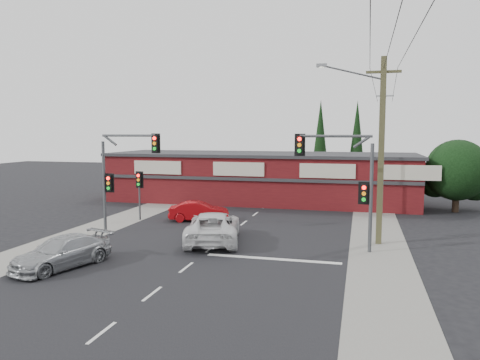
% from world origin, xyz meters
% --- Properties ---
extents(ground, '(120.00, 120.00, 0.00)m').
position_xyz_m(ground, '(0.00, 0.00, 0.00)').
color(ground, black).
rests_on(ground, ground).
extents(road_strip, '(14.00, 70.00, 0.01)m').
position_xyz_m(road_strip, '(0.00, 5.00, 0.01)').
color(road_strip, black).
rests_on(road_strip, ground).
extents(verge_left, '(3.00, 70.00, 0.02)m').
position_xyz_m(verge_left, '(-8.50, 5.00, 0.01)').
color(verge_left, gray).
rests_on(verge_left, ground).
extents(verge_right, '(3.00, 70.00, 0.02)m').
position_xyz_m(verge_right, '(8.50, 5.00, 0.01)').
color(verge_right, gray).
rests_on(verge_right, ground).
extents(stop_line, '(6.50, 0.35, 0.01)m').
position_xyz_m(stop_line, '(3.50, -1.50, 0.01)').
color(stop_line, silver).
rests_on(stop_line, ground).
extents(white_suv, '(4.09, 6.47, 1.67)m').
position_xyz_m(white_suv, '(-0.34, 1.20, 0.83)').
color(white_suv, silver).
rests_on(white_suv, ground).
extents(silver_suv, '(3.30, 5.11, 1.38)m').
position_xyz_m(silver_suv, '(-5.41, -5.22, 0.69)').
color(silver_suv, '#A1A4A6').
rests_on(silver_suv, ground).
extents(red_sedan, '(4.28, 2.39, 1.34)m').
position_xyz_m(red_sedan, '(-3.16, 6.75, 0.67)').
color(red_sedan, '#9F090E').
rests_on(red_sedan, ground).
extents(lane_dashes, '(0.12, 47.52, 0.01)m').
position_xyz_m(lane_dashes, '(0.00, 4.96, 0.01)').
color(lane_dashes, silver).
rests_on(lane_dashes, ground).
extents(shop_building, '(27.30, 8.40, 4.22)m').
position_xyz_m(shop_building, '(-0.99, 16.99, 2.13)').
color(shop_building, '#4E0F13').
rests_on(shop_building, ground).
extents(tree_cluster, '(5.90, 5.10, 5.50)m').
position_xyz_m(tree_cluster, '(14.69, 15.44, 2.90)').
color(tree_cluster, '#2D2116').
rests_on(tree_cluster, ground).
extents(conifer_near, '(1.80, 1.80, 9.25)m').
position_xyz_m(conifer_near, '(3.50, 24.00, 5.48)').
color(conifer_near, '#2D2116').
rests_on(conifer_near, ground).
extents(conifer_far, '(1.80, 1.80, 9.25)m').
position_xyz_m(conifer_far, '(7.00, 26.00, 5.48)').
color(conifer_far, '#2D2116').
rests_on(conifer_far, ground).
extents(traffic_mast_left, '(3.77, 0.27, 5.97)m').
position_xyz_m(traffic_mast_left, '(-6.43, 2.00, 3.93)').
color(traffic_mast_left, '#47494C').
rests_on(traffic_mast_left, ground).
extents(traffic_mast_right, '(3.96, 0.27, 5.97)m').
position_xyz_m(traffic_mast_right, '(6.86, 1.00, 3.95)').
color(traffic_mast_right, '#47494C').
rests_on(traffic_mast_right, ground).
extents(pedestal_signal, '(0.55, 0.27, 3.38)m').
position_xyz_m(pedestal_signal, '(-7.20, 6.01, 2.41)').
color(pedestal_signal, '#47494C').
rests_on(pedestal_signal, ground).
extents(utility_pole, '(4.38, 0.59, 10.00)m').
position_xyz_m(utility_pole, '(8.36, 2.99, 5.40)').
color(utility_pole, brown).
rests_on(utility_pole, ground).
extents(steel_pole, '(1.20, 0.16, 9.00)m').
position_xyz_m(steel_pole, '(9.00, 12.00, 4.70)').
color(steel_pole, gray).
rests_on(steel_pole, ground).
extents(power_lines, '(2.01, 29.00, 1.22)m').
position_xyz_m(power_lines, '(8.47, -2.47, 9.04)').
color(power_lines, black).
rests_on(power_lines, ground).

